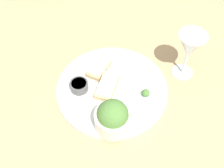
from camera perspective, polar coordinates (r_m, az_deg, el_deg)
name	(u,v)px	position (r m, az deg, el deg)	size (l,w,h in m)	color
ground_plane	(112,90)	(0.91, 0.00, -1.29)	(4.00, 4.00, 0.00)	tan
dinner_plate	(112,89)	(0.90, 0.00, -1.03)	(0.35, 0.35, 0.01)	silver
salad_bowl	(113,117)	(0.78, 0.16, -6.79)	(0.10, 0.10, 0.11)	silver
sauce_ramekin	(79,86)	(0.89, -6.70, -0.31)	(0.06, 0.06, 0.03)	#4C4C4C
cheese_toast_near	(107,86)	(0.88, -1.00, -0.49)	(0.11, 0.10, 0.03)	tan
cheese_toast_far	(99,68)	(0.93, -2.67, 3.31)	(0.10, 0.08, 0.03)	tan
wine_glass	(190,47)	(0.89, 15.54, 7.19)	(0.09, 0.09, 0.17)	silver
garnish	(146,93)	(0.87, 6.88, -1.83)	(0.03, 0.03, 0.03)	#477533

